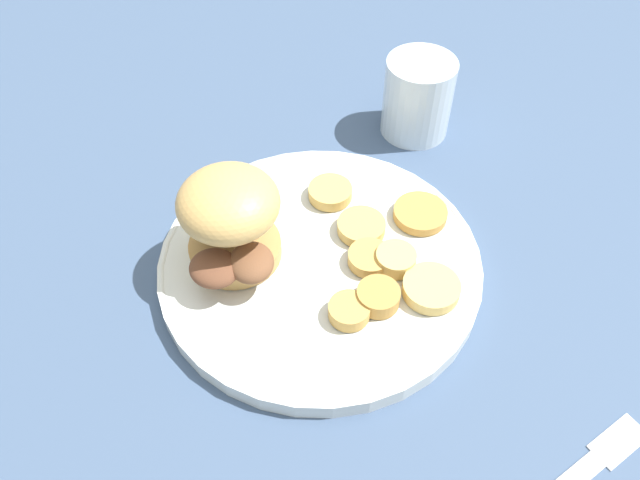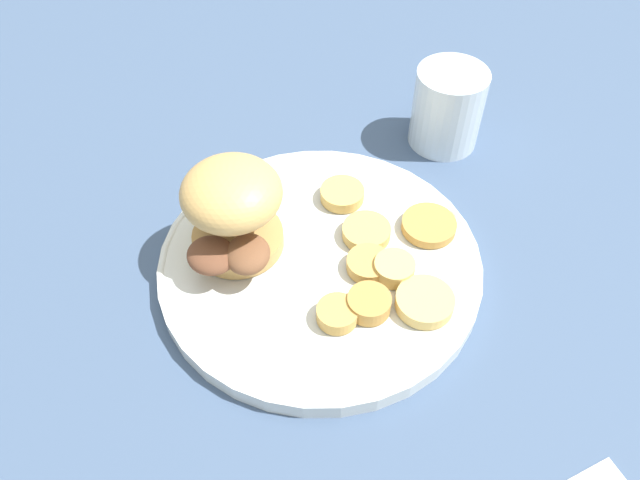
{
  "view_description": "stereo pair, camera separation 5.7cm",
  "coord_description": "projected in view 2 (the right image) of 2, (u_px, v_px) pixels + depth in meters",
  "views": [
    {
      "loc": [
        -0.05,
        0.37,
        0.48
      ],
      "look_at": [
        0.0,
        0.0,
        0.04
      ],
      "focal_mm": 35.0,
      "sensor_mm": 36.0,
      "label": 1
    },
    {
      "loc": [
        -0.1,
        0.36,
        0.48
      ],
      "look_at": [
        0.0,
        0.0,
        0.04
      ],
      "focal_mm": 35.0,
      "sensor_mm": 36.0,
      "label": 2
    }
  ],
  "objects": [
    {
      "name": "ground_plane",
      "position": [
        320.0,
        270.0,
        0.61
      ],
      "size": [
        4.0,
        4.0,
        0.0
      ],
      "primitive_type": "plane",
      "color": "#3D5170"
    },
    {
      "name": "dinner_plate",
      "position": [
        320.0,
        263.0,
        0.6
      ],
      "size": [
        0.31,
        0.31,
        0.02
      ],
      "color": "silver",
      "rests_on": "ground_plane"
    },
    {
      "name": "sandwich",
      "position": [
        233.0,
        210.0,
        0.56
      ],
      "size": [
        0.09,
        0.12,
        0.1
      ],
      "color": "tan",
      "rests_on": "dinner_plate"
    },
    {
      "name": "potato_round_0",
      "position": [
        366.0,
        232.0,
        0.61
      ],
      "size": [
        0.05,
        0.05,
        0.01
      ],
      "primitive_type": "cylinder",
      "color": "tan",
      "rests_on": "dinner_plate"
    },
    {
      "name": "potato_round_1",
      "position": [
        425.0,
        302.0,
        0.55
      ],
      "size": [
        0.05,
        0.05,
        0.01
      ],
      "primitive_type": "cylinder",
      "color": "#DBB766",
      "rests_on": "dinner_plate"
    },
    {
      "name": "potato_round_2",
      "position": [
        369.0,
        304.0,
        0.55
      ],
      "size": [
        0.04,
        0.04,
        0.02
      ],
      "primitive_type": "cylinder",
      "color": "#BC8942",
      "rests_on": "dinner_plate"
    },
    {
      "name": "potato_round_3",
      "position": [
        337.0,
        314.0,
        0.54
      ],
      "size": [
        0.04,
        0.04,
        0.01
      ],
      "primitive_type": "cylinder",
      "color": "tan",
      "rests_on": "dinner_plate"
    },
    {
      "name": "potato_round_4",
      "position": [
        340.0,
        194.0,
        0.64
      ],
      "size": [
        0.05,
        0.05,
        0.01
      ],
      "primitive_type": "cylinder",
      "color": "tan",
      "rests_on": "dinner_plate"
    },
    {
      "name": "potato_round_5",
      "position": [
        429.0,
        225.0,
        0.61
      ],
      "size": [
        0.05,
        0.05,
        0.01
      ],
      "primitive_type": "cylinder",
      "color": "#BC8942",
      "rests_on": "dinner_plate"
    },
    {
      "name": "potato_round_6",
      "position": [
        368.0,
        266.0,
        0.58
      ],
      "size": [
        0.04,
        0.04,
        0.01
      ],
      "primitive_type": "cylinder",
      "color": "tan",
      "rests_on": "dinner_plate"
    },
    {
      "name": "potato_round_7",
      "position": [
        395.0,
        265.0,
        0.58
      ],
      "size": [
        0.04,
        0.04,
        0.02
      ],
      "primitive_type": "cylinder",
      "color": "#DBB766",
      "rests_on": "dinner_plate"
    },
    {
      "name": "drinking_glass",
      "position": [
        447.0,
        108.0,
        0.7
      ],
      "size": [
        0.08,
        0.08,
        0.09
      ],
      "color": "silver",
      "rests_on": "ground_plane"
    }
  ]
}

